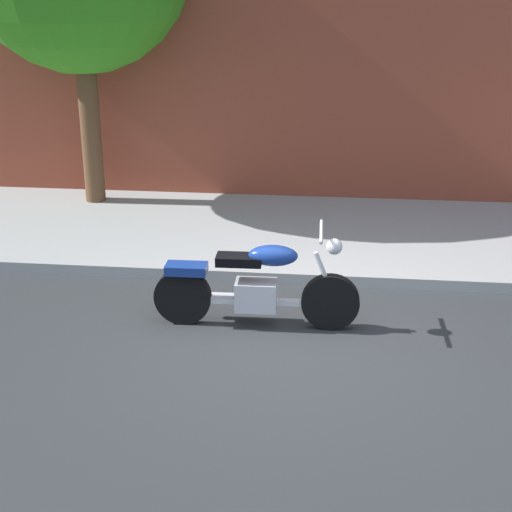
% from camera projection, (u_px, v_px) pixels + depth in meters
% --- Properties ---
extents(ground_plane, '(60.00, 60.00, 0.00)m').
position_uv_depth(ground_plane, '(289.00, 345.00, 7.95)').
color(ground_plane, '#303335').
extents(sidewalk, '(20.24, 3.36, 0.14)m').
position_uv_depth(sidewalk, '(305.00, 234.00, 10.95)').
color(sidewalk, '#A6A6A6').
rests_on(sidewalk, ground).
extents(motorcycle, '(2.21, 0.70, 1.12)m').
position_uv_depth(motorcycle, '(256.00, 286.00, 8.21)').
color(motorcycle, black).
rests_on(motorcycle, ground).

